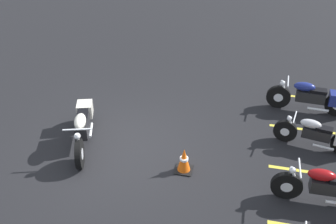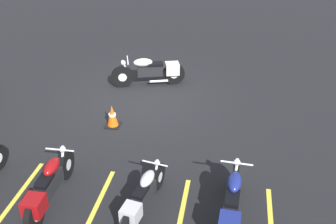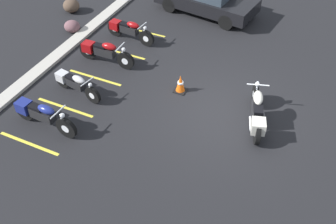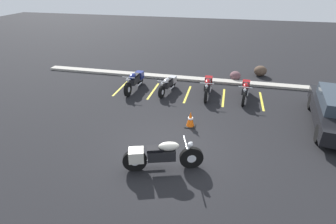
{
  "view_description": "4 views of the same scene",
  "coord_description": "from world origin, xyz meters",
  "px_view_note": "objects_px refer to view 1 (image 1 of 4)",
  "views": [
    {
      "loc": [
        7.33,
        2.88,
        6.22
      ],
      "look_at": [
        -1.2,
        0.93,
        0.5
      ],
      "focal_mm": 42.0,
      "sensor_mm": 36.0,
      "label": 1
    },
    {
      "loc": [
        -2.67,
        10.49,
        5.67
      ],
      "look_at": [
        -1.25,
        2.42,
        1.01
      ],
      "focal_mm": 42.0,
      "sensor_mm": 36.0,
      "label": 2
    },
    {
      "loc": [
        -9.1,
        -2.31,
        8.31
      ],
      "look_at": [
        -1.24,
        1.36,
        0.51
      ],
      "focal_mm": 42.0,
      "sensor_mm": 36.0,
      "label": 3
    },
    {
      "loc": [
        1.54,
        -7.05,
        5.25
      ],
      "look_at": [
        -0.39,
        1.34,
        0.7
      ],
      "focal_mm": 28.0,
      "sensor_mm": 36.0,
      "label": 4
    }
  ],
  "objects_px": {
    "parked_bike_0": "(313,97)",
    "traffic_cone": "(184,160)",
    "parked_bike_2": "(332,187)",
    "parked_bike_1": "(319,134)",
    "motorcycle_cream_featured": "(83,125)"
  },
  "relations": [
    {
      "from": "parked_bike_0",
      "to": "traffic_cone",
      "type": "bearing_deg",
      "value": 50.08
    },
    {
      "from": "parked_bike_0",
      "to": "parked_bike_2",
      "type": "bearing_deg",
      "value": 94.8
    },
    {
      "from": "traffic_cone",
      "to": "parked_bike_1",
      "type": "bearing_deg",
      "value": 117.05
    },
    {
      "from": "motorcycle_cream_featured",
      "to": "parked_bike_2",
      "type": "relative_size",
      "value": 1.05
    },
    {
      "from": "parked_bike_0",
      "to": "parked_bike_1",
      "type": "relative_size",
      "value": 1.17
    },
    {
      "from": "parked_bike_1",
      "to": "parked_bike_2",
      "type": "distance_m",
      "value": 1.94
    },
    {
      "from": "parked_bike_1",
      "to": "traffic_cone",
      "type": "height_order",
      "value": "parked_bike_1"
    },
    {
      "from": "motorcycle_cream_featured",
      "to": "parked_bike_1",
      "type": "height_order",
      "value": "motorcycle_cream_featured"
    },
    {
      "from": "parked_bike_0",
      "to": "traffic_cone",
      "type": "xyz_separation_m",
      "value": [
        3.31,
        -3.07,
        -0.19
      ]
    },
    {
      "from": "motorcycle_cream_featured",
      "to": "parked_bike_2",
      "type": "height_order",
      "value": "motorcycle_cream_featured"
    },
    {
      "from": "parked_bike_0",
      "to": "parked_bike_2",
      "type": "relative_size",
      "value": 1.03
    },
    {
      "from": "traffic_cone",
      "to": "parked_bike_2",
      "type": "bearing_deg",
      "value": 83.73
    },
    {
      "from": "motorcycle_cream_featured",
      "to": "parked_bike_0",
      "type": "relative_size",
      "value": 1.01
    },
    {
      "from": "parked_bike_0",
      "to": "parked_bike_2",
      "type": "distance_m",
      "value": 3.66
    },
    {
      "from": "parked_bike_1",
      "to": "parked_bike_0",
      "type": "bearing_deg",
      "value": -78.72
    }
  ]
}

